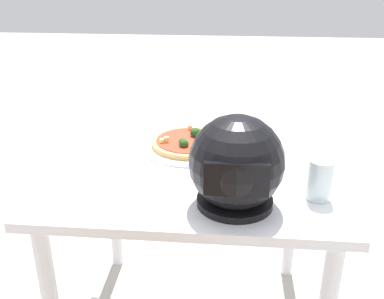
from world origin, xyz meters
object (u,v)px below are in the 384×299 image
(dining_table, at_px, (195,188))
(drinking_glass, at_px, (320,180))
(pizza, at_px, (191,142))
(motorcycle_helmet, at_px, (236,164))

(dining_table, xyz_separation_m, drinking_glass, (-0.37, 0.21, 0.16))
(pizza, xyz_separation_m, drinking_glass, (-0.39, 0.32, 0.03))
(dining_table, relative_size, pizza, 3.43)
(motorcycle_helmet, height_order, drinking_glass, motorcycle_helmet)
(pizza, relative_size, drinking_glass, 2.25)
(pizza, bearing_deg, drinking_glass, 140.82)
(dining_table, bearing_deg, drinking_glass, 150.40)
(dining_table, distance_m, drinking_glass, 0.45)
(dining_table, xyz_separation_m, motorcycle_helmet, (-0.13, 0.26, 0.22))
(pizza, bearing_deg, dining_table, 102.53)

